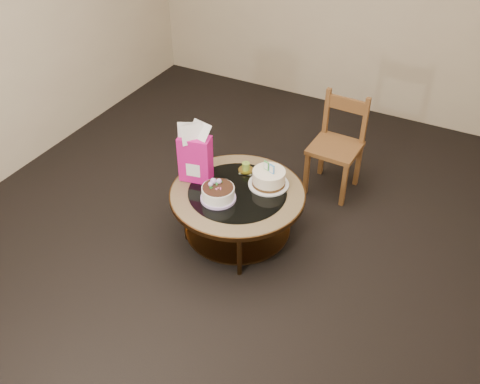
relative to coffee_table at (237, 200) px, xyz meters
The scene contains 8 objects.
ground 0.38m from the coffee_table, 164.05° to the left, with size 5.00×5.00×0.00m, color black.
room_walls 1.16m from the coffee_table, 164.05° to the left, with size 4.52×5.02×2.61m.
coffee_table is the anchor object (origin of this frame).
decorated_cake 0.21m from the coffee_table, 119.03° to the right, with size 0.26×0.26×0.15m.
cream_cake 0.29m from the coffee_table, 47.12° to the left, with size 0.31×0.31×0.20m.
gift_bag 0.47m from the coffee_table, behind, with size 0.26×0.21×0.48m.
pillar_candle 0.29m from the coffee_table, 103.37° to the left, with size 0.13×0.13×0.09m.
dining_chair 1.08m from the coffee_table, 66.43° to the left, with size 0.41×0.41×0.86m.
Camera 1 is at (1.48, -2.78, 2.89)m, focal length 40.00 mm.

